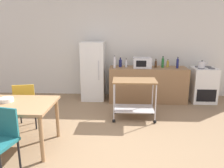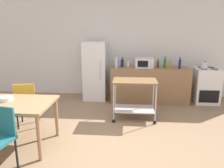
# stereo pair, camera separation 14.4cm
# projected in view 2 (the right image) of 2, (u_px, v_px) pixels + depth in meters

# --- Properties ---
(ground_plane) EXTENTS (12.00, 12.00, 0.00)m
(ground_plane) POSITION_uv_depth(u_px,v_px,m) (104.00, 151.00, 3.51)
(ground_plane) COLOR #8C7051
(back_wall) EXTENTS (8.40, 0.12, 2.90)m
(back_wall) POSITION_uv_depth(u_px,v_px,m) (117.00, 44.00, 6.25)
(back_wall) COLOR silver
(back_wall) RESTS_ON ground_plane
(kitchen_counter) EXTENTS (2.00, 0.64, 0.90)m
(kitchen_counter) POSITION_uv_depth(u_px,v_px,m) (149.00, 85.00, 5.84)
(kitchen_counter) COLOR olive
(kitchen_counter) RESTS_ON ground_plane
(dining_table) EXTENTS (1.50, 0.90, 0.75)m
(dining_table) POSITION_uv_depth(u_px,v_px,m) (5.00, 107.00, 3.55)
(dining_table) COLOR #A37A51
(dining_table) RESTS_ON ground_plane
(chair_mustard) EXTENTS (0.48, 0.48, 0.89)m
(chair_mustard) POSITION_uv_depth(u_px,v_px,m) (26.00, 101.00, 4.29)
(chair_mustard) COLOR gold
(chair_mustard) RESTS_ON ground_plane
(stove_oven) EXTENTS (0.60, 0.61, 0.92)m
(stove_oven) POSITION_uv_depth(u_px,v_px,m) (206.00, 86.00, 5.75)
(stove_oven) COLOR white
(stove_oven) RESTS_ON ground_plane
(refrigerator) EXTENTS (0.60, 0.63, 1.55)m
(refrigerator) POSITION_uv_depth(u_px,v_px,m) (95.00, 71.00, 5.98)
(refrigerator) COLOR white
(refrigerator) RESTS_ON ground_plane
(kitchen_cart) EXTENTS (0.91, 0.57, 0.85)m
(kitchen_cart) POSITION_uv_depth(u_px,v_px,m) (135.00, 93.00, 4.66)
(kitchen_cart) COLOR brown
(kitchen_cart) RESTS_ON ground_plane
(bottle_wine) EXTENTS (0.06, 0.06, 0.31)m
(bottle_wine) POSITION_uv_depth(u_px,v_px,m) (116.00, 63.00, 5.68)
(bottle_wine) COLOR silver
(bottle_wine) RESTS_ON kitchen_counter
(bottle_olive_oil) EXTENTS (0.08, 0.08, 0.25)m
(bottle_olive_oil) POSITION_uv_depth(u_px,v_px,m) (122.00, 63.00, 5.84)
(bottle_olive_oil) COLOR navy
(bottle_olive_oil) RESTS_ON kitchen_counter
(bottle_soy_sauce) EXTENTS (0.06, 0.06, 0.22)m
(bottle_soy_sauce) POSITION_uv_depth(u_px,v_px,m) (128.00, 64.00, 5.80)
(bottle_soy_sauce) COLOR silver
(bottle_soy_sauce) RESTS_ON kitchen_counter
(microwave) EXTENTS (0.46, 0.35, 0.26)m
(microwave) POSITION_uv_depth(u_px,v_px,m) (144.00, 63.00, 5.69)
(microwave) COLOR silver
(microwave) RESTS_ON kitchen_counter
(bottle_soda) EXTENTS (0.06, 0.06, 0.22)m
(bottle_soda) POSITION_uv_depth(u_px,v_px,m) (158.00, 64.00, 5.73)
(bottle_soda) COLOR #4C2D19
(bottle_soda) RESTS_ON kitchen_counter
(bottle_sesame_oil) EXTENTS (0.07, 0.07, 0.30)m
(bottle_sesame_oil) POSITION_uv_depth(u_px,v_px,m) (165.00, 63.00, 5.69)
(bottle_sesame_oil) COLOR #1E6628
(bottle_sesame_oil) RESTS_ON kitchen_counter
(bottle_sparkling_water) EXTENTS (0.07, 0.07, 0.20)m
(bottle_sparkling_water) POSITION_uv_depth(u_px,v_px,m) (170.00, 64.00, 5.77)
(bottle_sparkling_water) COLOR gold
(bottle_sparkling_water) RESTS_ON kitchen_counter
(bottle_vinegar) EXTENTS (0.06, 0.06, 0.29)m
(bottle_vinegar) POSITION_uv_depth(u_px,v_px,m) (180.00, 64.00, 5.59)
(bottle_vinegar) COLOR navy
(bottle_vinegar) RESTS_ON kitchen_counter
(fruit_bowl) EXTENTS (0.22, 0.22, 0.06)m
(fruit_bowl) POSITION_uv_depth(u_px,v_px,m) (6.00, 99.00, 3.60)
(fruit_bowl) COLOR white
(fruit_bowl) RESTS_ON dining_table
(kettle) EXTENTS (0.24, 0.17, 0.19)m
(kettle) POSITION_uv_depth(u_px,v_px,m) (204.00, 65.00, 5.53)
(kettle) COLOR silver
(kettle) RESTS_ON stove_oven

